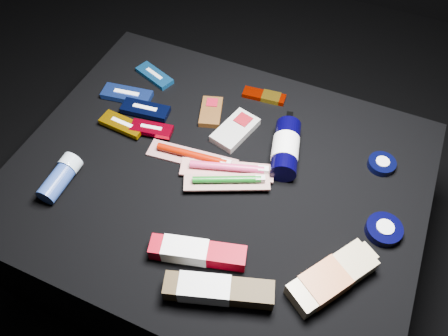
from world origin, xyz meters
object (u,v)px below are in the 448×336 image
at_px(bodywash_bottle, 330,279).
at_px(toothpaste_carton_red, 193,252).
at_px(deodorant_stick, 60,177).
at_px(lotion_bottle, 286,148).

bearing_deg(bodywash_bottle, toothpaste_carton_red, -134.65).
distance_m(deodorant_stick, toothpaste_carton_red, 0.37).
distance_m(bodywash_bottle, toothpaste_carton_red, 0.28).
bearing_deg(deodorant_stick, bodywash_bottle, -0.50).
bearing_deg(bodywash_bottle, deodorant_stick, -145.07).
xyz_separation_m(bodywash_bottle, toothpaste_carton_red, (-0.28, -0.06, -0.00)).
relative_size(lotion_bottle, toothpaste_carton_red, 1.00).
relative_size(lotion_bottle, bodywash_bottle, 1.05).
bearing_deg(lotion_bottle, bodywash_bottle, -68.90).
height_order(lotion_bottle, bodywash_bottle, lotion_bottle).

